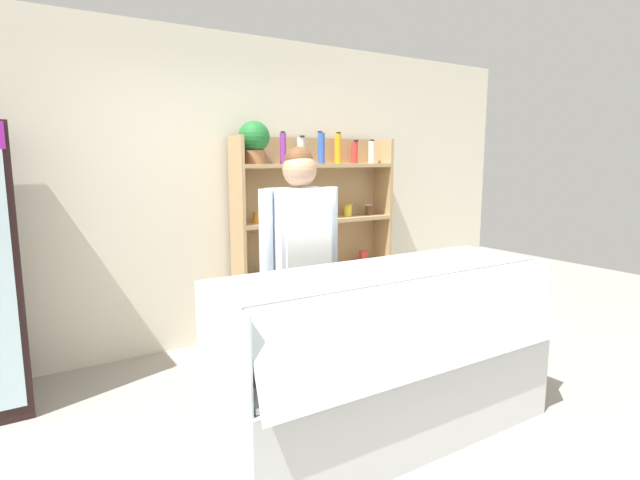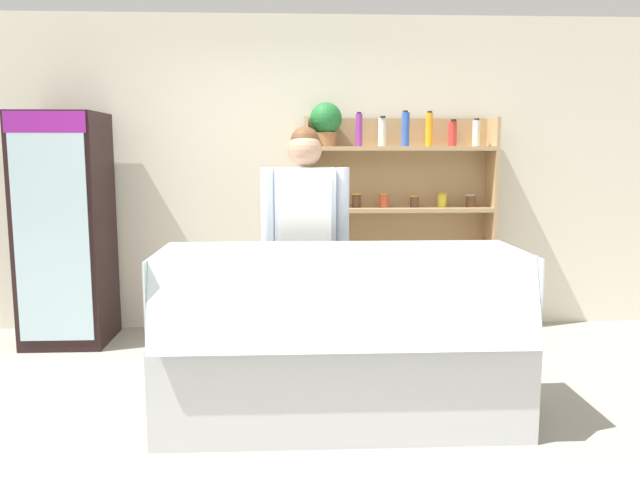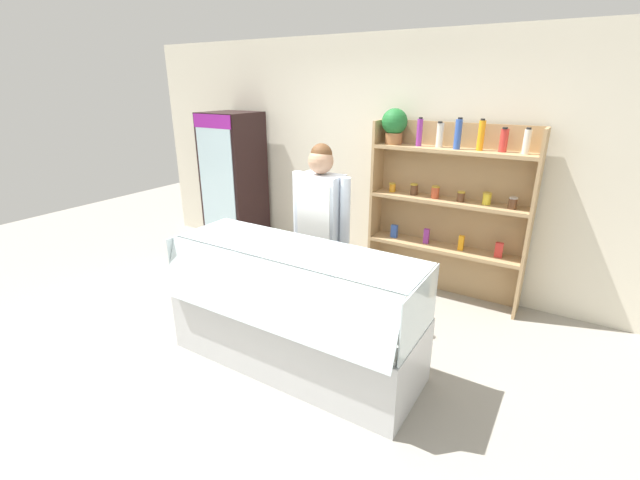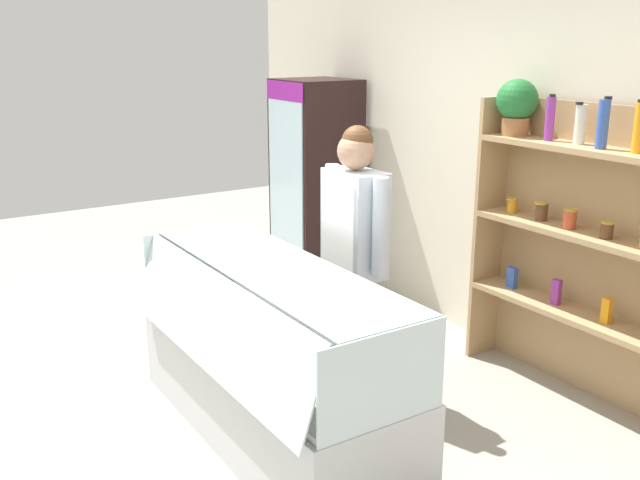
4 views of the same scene
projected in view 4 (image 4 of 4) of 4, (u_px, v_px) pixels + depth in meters
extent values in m
plane|color=gray|center=(245.00, 420.00, 4.27)|extent=(12.00, 12.00, 0.00)
cube|color=silver|center=(511.00, 164.00, 5.01)|extent=(6.80, 0.10, 2.70)
cube|color=black|center=(316.00, 184.00, 6.41)|extent=(0.64, 0.62, 1.86)
cube|color=silver|center=(286.00, 188.00, 6.25)|extent=(0.56, 0.01, 1.66)
cube|color=#8C1E8C|center=(284.00, 91.00, 6.01)|extent=(0.60, 0.01, 0.16)
cylinder|color=purple|center=(282.00, 245.00, 6.60)|extent=(0.05, 0.05, 0.21)
cylinder|color=orange|center=(289.00, 251.00, 6.50)|extent=(0.06, 0.06, 0.15)
cylinder|color=silver|center=(297.00, 255.00, 6.39)|extent=(0.06, 0.06, 0.15)
cylinder|color=red|center=(304.00, 257.00, 6.28)|extent=(0.07, 0.07, 0.18)
cylinder|color=purple|center=(283.00, 197.00, 6.45)|extent=(0.05, 0.05, 0.14)
cylinder|color=#9E6623|center=(293.00, 200.00, 6.31)|extent=(0.06, 0.06, 0.16)
cylinder|color=purple|center=(303.00, 204.00, 6.17)|extent=(0.06, 0.06, 0.16)
cylinder|color=#2D8C38|center=(281.00, 143.00, 6.34)|extent=(0.05, 0.05, 0.14)
cylinder|color=silver|center=(288.00, 142.00, 6.22)|extent=(0.06, 0.06, 0.20)
cylinder|color=purple|center=(296.00, 146.00, 6.12)|extent=(0.07, 0.07, 0.16)
cylinder|color=#2D8C38|center=(304.00, 149.00, 6.02)|extent=(0.07, 0.07, 0.15)
cube|color=tan|center=(600.00, 256.00, 4.37)|extent=(1.62, 0.02, 1.83)
cube|color=tan|center=(489.00, 230.00, 4.94)|extent=(0.03, 0.28, 1.83)
cube|color=tan|center=(579.00, 316.00, 4.40)|extent=(1.56, 0.28, 0.04)
cube|color=tan|center=(588.00, 236.00, 4.26)|extent=(1.56, 0.28, 0.04)
cube|color=tan|center=(597.00, 151.00, 4.12)|extent=(1.56, 0.28, 0.04)
cylinder|color=#996038|center=(515.00, 127.00, 4.60)|extent=(0.17, 0.17, 0.12)
sphere|color=#1F6A2D|center=(517.00, 100.00, 4.56)|extent=(0.27, 0.27, 0.27)
cylinder|color=purple|center=(550.00, 119.00, 4.36)|extent=(0.06, 0.06, 0.27)
cylinder|color=black|center=(553.00, 95.00, 4.32)|extent=(0.04, 0.04, 0.02)
cylinder|color=silver|center=(580.00, 124.00, 4.22)|extent=(0.07, 0.07, 0.23)
cylinder|color=black|center=(580.00, 103.00, 4.17)|extent=(0.04, 0.04, 0.02)
cylinder|color=#3356B2|center=(603.00, 124.00, 4.03)|extent=(0.07, 0.07, 0.28)
cylinder|color=black|center=(608.00, 98.00, 4.00)|extent=(0.04, 0.04, 0.02)
cylinder|color=orange|center=(639.00, 128.00, 3.88)|extent=(0.06, 0.06, 0.28)
cylinder|color=orange|center=(512.00, 206.00, 4.74)|extent=(0.07, 0.07, 0.09)
cylinder|color=gold|center=(511.00, 199.00, 4.72)|extent=(0.07, 0.07, 0.01)
cylinder|color=brown|center=(542.00, 212.00, 4.54)|extent=(0.08, 0.08, 0.11)
cylinder|color=gold|center=(541.00, 203.00, 4.52)|extent=(0.08, 0.08, 0.01)
cylinder|color=#BF4C2D|center=(570.00, 220.00, 4.34)|extent=(0.08, 0.08, 0.11)
cylinder|color=gold|center=(571.00, 210.00, 4.33)|extent=(0.08, 0.08, 0.01)
cylinder|color=brown|center=(607.00, 231.00, 4.14)|extent=(0.07, 0.07, 0.09)
cylinder|color=gold|center=(608.00, 223.00, 4.13)|extent=(0.08, 0.08, 0.01)
cube|color=#3356B2|center=(512.00, 278.00, 4.82)|extent=(0.07, 0.04, 0.14)
cube|color=purple|center=(556.00, 292.00, 4.52)|extent=(0.06, 0.04, 0.16)
cube|color=orange|center=(607.00, 311.00, 4.23)|extent=(0.05, 0.04, 0.16)
cube|color=silver|center=(272.00, 390.00, 4.05)|extent=(2.05, 0.73, 0.55)
cube|color=white|center=(271.00, 343.00, 3.97)|extent=(1.99, 0.67, 0.03)
cube|color=silver|center=(212.00, 322.00, 3.73)|extent=(2.01, 0.16, 0.47)
cube|color=silver|center=(277.00, 268.00, 3.87)|extent=(2.01, 0.57, 0.01)
cube|color=silver|center=(196.00, 261.00, 4.73)|extent=(0.01, 0.69, 0.45)
cube|color=silver|center=(384.00, 381.00, 3.09)|extent=(0.01, 0.69, 0.45)
cube|color=tan|center=(225.00, 292.00, 4.63)|extent=(0.16, 0.11, 0.05)
cube|color=white|center=(193.00, 299.00, 4.51)|extent=(0.05, 0.03, 0.02)
cube|color=beige|center=(252.00, 310.00, 4.31)|extent=(0.16, 0.13, 0.06)
cube|color=white|center=(219.00, 319.00, 4.20)|extent=(0.05, 0.03, 0.02)
cube|color=beige|center=(284.00, 333.00, 4.00)|extent=(0.17, 0.13, 0.04)
cube|color=white|center=(250.00, 341.00, 3.89)|extent=(0.05, 0.03, 0.02)
cube|color=tan|center=(322.00, 357.00, 3.69)|extent=(0.16, 0.11, 0.06)
cube|color=white|center=(285.00, 368.00, 3.57)|extent=(0.05, 0.03, 0.02)
cube|color=beige|center=(366.00, 388.00, 3.38)|extent=(0.16, 0.14, 0.05)
cube|color=white|center=(327.00, 400.00, 3.26)|extent=(0.05, 0.03, 0.02)
cylinder|color=tan|center=(191.00, 288.00, 4.57)|extent=(0.15, 0.15, 0.14)
cylinder|color=tan|center=(206.00, 299.00, 4.39)|extent=(0.20, 0.16, 0.14)
cylinder|color=white|center=(306.00, 363.00, 3.48)|extent=(0.07, 0.07, 0.19)
cylinder|color=white|center=(317.00, 369.00, 3.39)|extent=(0.07, 0.07, 0.20)
cylinder|color=#2D2D38|center=(345.00, 329.00, 4.60)|extent=(0.13, 0.13, 0.79)
cylinder|color=#2D2D38|center=(361.00, 338.00, 4.46)|extent=(0.13, 0.13, 0.79)
cube|color=silver|center=(355.00, 224.00, 4.33)|extent=(0.40, 0.24, 0.65)
cube|color=white|center=(337.00, 281.00, 4.36)|extent=(0.33, 0.01, 1.22)
cylinder|color=silver|center=(332.00, 210.00, 4.52)|extent=(0.09, 0.09, 0.59)
cylinder|color=silver|center=(380.00, 227.00, 4.12)|extent=(0.09, 0.09, 0.59)
sphere|color=tan|center=(356.00, 151.00, 4.20)|extent=(0.22, 0.22, 0.22)
sphere|color=brown|center=(357.00, 141.00, 4.19)|extent=(0.19, 0.19, 0.19)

